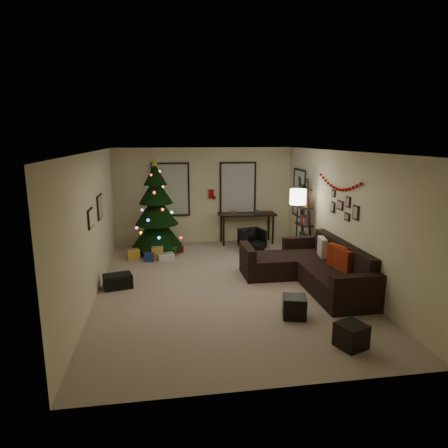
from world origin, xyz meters
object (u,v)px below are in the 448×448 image
at_px(sofa, 312,269).
at_px(desk, 247,217).
at_px(christmas_tree, 156,213).
at_px(bookshelf, 305,219).
at_px(desk_chair, 252,239).

bearing_deg(sofa, desk, 100.87).
distance_m(christmas_tree, bookshelf, 3.80).
height_order(desk, desk_chair, desk).
bearing_deg(desk, christmas_tree, -168.35).
bearing_deg(christmas_tree, sofa, -41.94).
bearing_deg(desk_chair, bookshelf, -54.35).
distance_m(christmas_tree, desk, 2.60).
xyz_separation_m(sofa, bookshelf, (0.48, 1.80, 0.68)).
relative_size(desk, bookshelf, 0.80).
bearing_deg(christmas_tree, bookshelf, -16.10).
height_order(desk, bookshelf, bookshelf).
xyz_separation_m(christmas_tree, desk_chair, (2.53, -0.13, -0.77)).
relative_size(desk_chair, bookshelf, 0.28).
xyz_separation_m(desk_chair, bookshelf, (1.12, -0.93, 0.70)).
relative_size(sofa, desk, 1.80).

